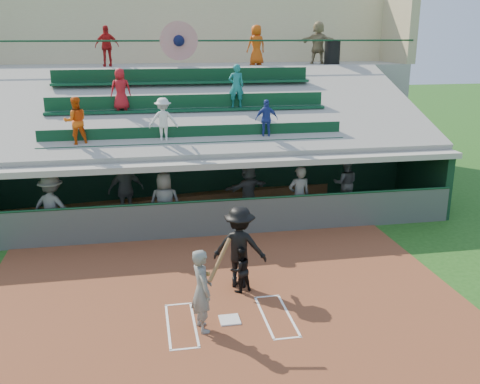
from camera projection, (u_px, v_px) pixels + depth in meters
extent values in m
plane|color=#1C4A14|center=(230.00, 321.00, 11.36)|extent=(100.00, 100.00, 0.00)
cube|color=brown|center=(226.00, 309.00, 11.83)|extent=(11.00, 9.00, 0.02)
cube|color=silver|center=(230.00, 320.00, 11.35)|extent=(0.43, 0.43, 0.03)
cube|color=white|center=(194.00, 324.00, 11.22)|extent=(0.05, 1.80, 0.01)
cube|color=white|center=(264.00, 317.00, 11.48)|extent=(0.05, 1.80, 0.01)
cube|color=white|center=(168.00, 326.00, 11.12)|extent=(0.05, 1.80, 0.01)
cube|color=white|center=(289.00, 315.00, 11.58)|extent=(0.05, 1.80, 0.01)
cube|color=white|center=(178.00, 304.00, 12.02)|extent=(0.60, 0.05, 0.01)
cube|color=white|center=(267.00, 296.00, 12.38)|extent=(0.60, 0.05, 0.01)
cube|color=white|center=(185.00, 349.00, 10.32)|extent=(0.60, 0.05, 0.01)
cube|color=white|center=(288.00, 338.00, 10.68)|extent=(0.60, 0.05, 0.01)
cube|color=gray|center=(196.00, 217.00, 17.71)|extent=(16.00, 3.50, 0.04)
cube|color=gray|center=(179.00, 118.00, 23.42)|extent=(20.00, 3.00, 4.60)
cube|color=#4E534E|center=(202.00, 220.00, 15.91)|extent=(16.00, 0.06, 1.10)
cylinder|color=#143F23|center=(202.00, 201.00, 15.75)|extent=(16.00, 0.08, 0.08)
cube|color=black|center=(190.00, 173.00, 19.05)|extent=(16.00, 0.25, 2.20)
cube|color=black|center=(422.00, 175.00, 18.81)|extent=(0.25, 3.50, 2.20)
cube|color=#99978B|center=(195.00, 153.00, 17.09)|extent=(16.40, 3.90, 0.18)
cube|color=gray|center=(186.00, 161.00, 20.69)|extent=(16.40, 3.50, 2.30)
cube|color=gray|center=(182.00, 124.00, 21.92)|extent=(16.40, 0.30, 4.60)
cube|color=gray|center=(188.00, 106.00, 18.48)|extent=(16.40, 6.51, 2.37)
cube|color=#0C3620|center=(196.00, 143.00, 16.45)|extent=(9.40, 0.42, 0.08)
cube|color=#0B331D|center=(195.00, 133.00, 16.56)|extent=(9.40, 0.06, 0.45)
cube|color=#0D3B24|center=(190.00, 110.00, 18.02)|extent=(9.40, 0.42, 0.08)
cube|color=#0D3B1F|center=(189.00, 101.00, 18.14)|extent=(9.40, 0.06, 0.45)
cube|color=#0D3D23|center=(184.00, 82.00, 19.60)|extent=(9.40, 0.42, 0.08)
cube|color=#0B341A|center=(183.00, 75.00, 19.71)|extent=(9.40, 0.06, 0.45)
imported|color=#DD510D|center=(76.00, 121.00, 15.71)|extent=(0.79, 0.68, 1.42)
imported|color=silver|center=(163.00, 120.00, 16.17)|extent=(0.89, 0.54, 1.34)
imported|color=navy|center=(267.00, 119.00, 16.75)|extent=(0.73, 0.34, 1.22)
imported|color=#A4121A|center=(121.00, 89.00, 17.52)|extent=(0.70, 0.49, 1.36)
imported|color=#197170|center=(236.00, 86.00, 18.18)|extent=(0.53, 0.35, 1.45)
cylinder|color=#133E22|center=(179.00, 41.00, 21.07)|extent=(20.00, 0.07, 0.07)
cylinder|color=#B01A19|center=(179.00, 41.00, 21.05)|extent=(1.50, 0.06, 1.50)
sphere|color=#0D1237|center=(179.00, 41.00, 21.02)|extent=(0.44, 0.44, 0.44)
cube|color=#C7B684|center=(173.00, 26.00, 23.73)|extent=(20.00, 0.40, 3.20)
cube|color=tan|center=(398.00, 26.00, 24.07)|extent=(0.40, 3.00, 3.20)
imported|color=#60625D|center=(202.00, 290.00, 10.78)|extent=(0.54, 0.71, 1.76)
cylinder|color=brown|center=(220.00, 260.00, 10.50)|extent=(0.56, 0.54, 0.75)
sphere|color=olive|center=(208.00, 274.00, 10.70)|extent=(0.10, 0.10, 0.10)
imported|color=black|center=(240.00, 270.00, 12.50)|extent=(0.63, 0.56, 1.09)
imported|color=black|center=(240.00, 247.00, 12.68)|extent=(1.45, 1.11, 1.98)
cube|color=#8F5E34|center=(189.00, 201.00, 18.69)|extent=(14.27, 2.34, 0.43)
imported|color=#5A5C57|center=(52.00, 207.00, 15.54)|extent=(1.44, 1.13, 1.96)
imported|color=#585B56|center=(126.00, 190.00, 17.24)|extent=(1.24, 0.77, 1.98)
imported|color=#555853|center=(165.00, 203.00, 16.03)|extent=(0.98, 0.70, 1.89)
imported|color=#585B56|center=(248.00, 189.00, 17.76)|extent=(1.67, 1.07, 1.72)
imported|color=#565853|center=(299.00, 196.00, 16.65)|extent=(0.73, 0.51, 1.92)
imported|color=#5F625D|center=(345.00, 183.00, 18.48)|extent=(0.98, 0.85, 1.72)
cylinder|color=black|center=(332.00, 53.00, 22.62)|extent=(0.66, 0.66, 0.99)
imported|color=red|center=(107.00, 46.00, 21.16)|extent=(0.98, 0.54, 1.59)
imported|color=#CB490B|center=(256.00, 45.00, 22.01)|extent=(0.89, 0.69, 1.63)
imported|color=tan|center=(318.00, 43.00, 23.11)|extent=(1.73, 1.15, 1.79)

